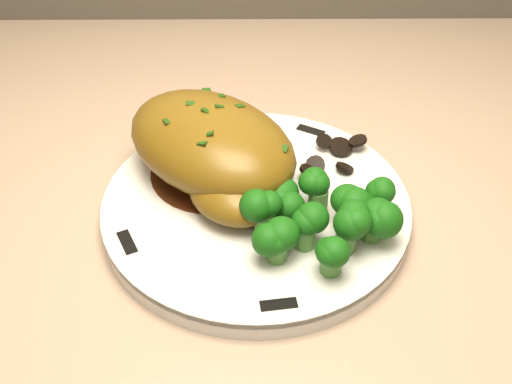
{
  "coord_description": "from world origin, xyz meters",
  "views": [
    {
      "loc": [
        0.21,
        1.19,
        1.2
      ],
      "look_at": [
        0.21,
        1.6,
        0.84
      ],
      "focal_mm": 45.0,
      "sensor_mm": 36.0,
      "label": 1
    }
  ],
  "objects": [
    {
      "name": "plate",
      "position": [
        0.21,
        1.6,
        0.82
      ],
      "size": [
        0.33,
        0.33,
        0.02
      ],
      "primitive_type": "cylinder",
      "rotation": [
        0.0,
        0.0,
        -0.32
      ],
      "color": "silver",
      "rests_on": "counter"
    },
    {
      "name": "rim_accent_0",
      "position": [
        0.27,
        1.7,
        0.83
      ],
      "size": [
        0.03,
        0.02,
        0.0
      ],
      "primitive_type": "cube",
      "rotation": [
        0.0,
        0.0,
        2.65
      ],
      "color": "black",
      "rests_on": "plate"
    },
    {
      "name": "rim_accent_1",
      "position": [
        0.13,
        1.68,
        0.83
      ],
      "size": [
        0.03,
        0.03,
        0.0
      ],
      "primitive_type": "cube",
      "rotation": [
        0.0,
        0.0,
        3.91
      ],
      "color": "black",
      "rests_on": "plate"
    },
    {
      "name": "rim_accent_2",
      "position": [
        0.11,
        1.55,
        0.83
      ],
      "size": [
        0.02,
        0.03,
        0.0
      ],
      "primitive_type": "cube",
      "rotation": [
        0.0,
        0.0,
        5.16
      ],
      "color": "black",
      "rests_on": "plate"
    },
    {
      "name": "rim_accent_3",
      "position": [
        0.23,
        1.49,
        0.83
      ],
      "size": [
        0.03,
        0.01,
        0.0
      ],
      "primitive_type": "cube",
      "rotation": [
        0.0,
        0.0,
        6.42
      ],
      "color": "black",
      "rests_on": "plate"
    },
    {
      "name": "rim_accent_4",
      "position": [
        0.33,
        1.58,
        0.83
      ],
      "size": [
        0.01,
        0.03,
        0.0
      ],
      "primitive_type": "cube",
      "rotation": [
        0.0,
        0.0,
        7.68
      ],
      "color": "black",
      "rests_on": "plate"
    },
    {
      "name": "gravy_pool",
      "position": [
        0.17,
        1.64,
        0.83
      ],
      "size": [
        0.11,
        0.11,
        0.0
      ],
      "primitive_type": "cylinder",
      "color": "#341609",
      "rests_on": "plate"
    },
    {
      "name": "chicken_breast",
      "position": [
        0.18,
        1.63,
        0.86
      ],
      "size": [
        0.2,
        0.2,
        0.07
      ],
      "rotation": [
        0.0,
        0.0,
        -0.75
      ],
      "color": "brown",
      "rests_on": "plate"
    },
    {
      "name": "mushroom_pile",
      "position": [
        0.27,
        1.64,
        0.84
      ],
      "size": [
        0.08,
        0.06,
        0.02
      ],
      "color": "black",
      "rests_on": "plate"
    },
    {
      "name": "broccoli_florets",
      "position": [
        0.27,
        1.56,
        0.85
      ],
      "size": [
        0.12,
        0.09,
        0.04
      ],
      "rotation": [
        0.0,
        0.0,
        0.29
      ],
      "color": "#4A8237",
      "rests_on": "plate"
    }
  ]
}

